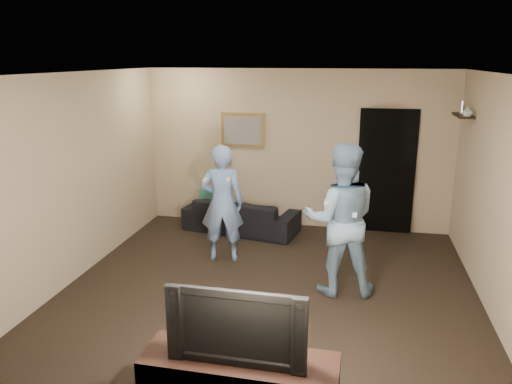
% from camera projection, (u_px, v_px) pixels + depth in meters
% --- Properties ---
extents(ground, '(5.00, 5.00, 0.00)m').
position_uv_depth(ground, '(269.00, 289.00, 6.17)').
color(ground, black).
rests_on(ground, ground).
extents(ceiling, '(5.00, 5.00, 0.04)m').
position_uv_depth(ceiling, '(271.00, 73.00, 5.49)').
color(ceiling, silver).
rests_on(ceiling, wall_back).
extents(wall_back, '(5.00, 0.04, 2.60)m').
position_uv_depth(wall_back, '(296.00, 150.00, 8.20)').
color(wall_back, tan).
rests_on(wall_back, ground).
extents(wall_front, '(5.00, 0.04, 2.60)m').
position_uv_depth(wall_front, '(208.00, 276.00, 3.47)').
color(wall_front, tan).
rests_on(wall_front, ground).
extents(wall_left, '(0.04, 5.00, 2.60)m').
position_uv_depth(wall_left, '(76.00, 177.00, 6.32)').
color(wall_left, tan).
rests_on(wall_left, ground).
extents(wall_right, '(0.04, 5.00, 2.60)m').
position_uv_depth(wall_right, '(499.00, 199.00, 5.35)').
color(wall_right, tan).
rests_on(wall_right, ground).
extents(sofa, '(1.95, 1.06, 0.54)m').
position_uv_depth(sofa, '(241.00, 215.00, 8.16)').
color(sofa, black).
rests_on(sofa, ground).
extents(throw_pillow, '(0.40, 0.14, 0.39)m').
position_uv_depth(throw_pillow, '(212.00, 201.00, 8.20)').
color(throw_pillow, '#1B5145').
rests_on(throw_pillow, sofa).
extents(painting_frame, '(0.72, 0.05, 0.57)m').
position_uv_depth(painting_frame, '(243.00, 130.00, 8.27)').
color(painting_frame, olive).
rests_on(painting_frame, wall_back).
extents(painting_canvas, '(0.62, 0.01, 0.47)m').
position_uv_depth(painting_canvas, '(242.00, 130.00, 8.24)').
color(painting_canvas, slate).
rests_on(painting_canvas, painting_frame).
extents(doorway, '(0.90, 0.06, 2.00)m').
position_uv_depth(doorway, '(386.00, 172.00, 7.97)').
color(doorway, black).
rests_on(doorway, ground).
extents(light_switch, '(0.08, 0.02, 0.12)m').
position_uv_depth(light_switch, '(349.00, 152.00, 8.01)').
color(light_switch, silver).
rests_on(light_switch, wall_back).
extents(wall_shelf, '(0.20, 0.60, 0.03)m').
position_uv_depth(wall_shelf, '(463.00, 116.00, 6.89)').
color(wall_shelf, black).
rests_on(wall_shelf, wall_right).
extents(shelf_vase, '(0.15, 0.15, 0.14)m').
position_uv_depth(shelf_vase, '(467.00, 111.00, 6.63)').
color(shelf_vase, silver).
rests_on(shelf_vase, wall_shelf).
extents(shelf_figurine, '(0.06, 0.06, 0.18)m').
position_uv_depth(shelf_figurine, '(462.00, 107.00, 6.97)').
color(shelf_figurine, silver).
rests_on(shelf_figurine, wall_shelf).
extents(television, '(1.07, 0.16, 0.62)m').
position_uv_depth(television, '(239.00, 322.00, 3.78)').
color(television, black).
rests_on(television, tv_console).
extents(wii_player_left, '(0.67, 0.54, 1.64)m').
position_uv_depth(wii_player_left, '(222.00, 203.00, 6.88)').
color(wii_player_left, '#7191C5').
rests_on(wii_player_left, ground).
extents(wii_player_right, '(0.98, 0.81, 1.83)m').
position_uv_depth(wii_player_right, '(340.00, 220.00, 5.89)').
color(wii_player_right, '#7D9FB6').
rests_on(wii_player_right, ground).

